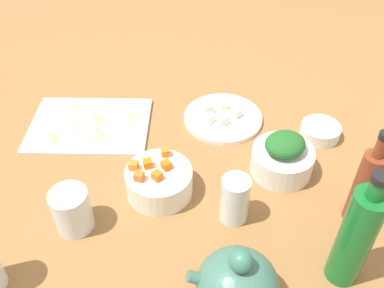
% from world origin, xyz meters
% --- Properties ---
extents(tabletop, '(1.90, 1.90, 0.03)m').
position_xyz_m(tabletop, '(0.00, 0.00, 0.01)').
color(tabletop, '#986839').
rests_on(tabletop, ground).
extents(cutting_board, '(0.30, 0.23, 0.01)m').
position_xyz_m(cutting_board, '(0.27, -0.11, 0.03)').
color(cutting_board, silver).
rests_on(cutting_board, tabletop).
extents(plate_tofu, '(0.20, 0.20, 0.01)m').
position_xyz_m(plate_tofu, '(-0.08, -0.15, 0.04)').
color(plate_tofu, white).
rests_on(plate_tofu, tabletop).
extents(bowl_greens, '(0.14, 0.14, 0.06)m').
position_xyz_m(bowl_greens, '(-0.20, 0.03, 0.06)').
color(bowl_greens, white).
rests_on(bowl_greens, tabletop).
extents(bowl_carrots, '(0.14, 0.14, 0.06)m').
position_xyz_m(bowl_carrots, '(0.07, 0.10, 0.06)').
color(bowl_carrots, white).
rests_on(bowl_carrots, tabletop).
extents(bowl_small_side, '(0.10, 0.10, 0.03)m').
position_xyz_m(bowl_small_side, '(-0.31, -0.10, 0.05)').
color(bowl_small_side, white).
rests_on(bowl_small_side, tabletop).
extents(teapot, '(0.15, 0.13, 0.15)m').
position_xyz_m(teapot, '(-0.09, 0.35, 0.09)').
color(teapot, '#437362').
rests_on(teapot, tabletop).
extents(bottle_0, '(0.04, 0.04, 0.23)m').
position_xyz_m(bottle_0, '(-0.34, 0.16, 0.12)').
color(bottle_0, brown).
rests_on(bottle_0, tabletop).
extents(bottle_1, '(0.06, 0.06, 0.26)m').
position_xyz_m(bottle_1, '(-0.28, 0.29, 0.14)').
color(bottle_1, '#176E2B').
rests_on(bottle_1, tabletop).
extents(drinking_glass_0, '(0.08, 0.08, 0.09)m').
position_xyz_m(drinking_glass_0, '(0.23, 0.20, 0.08)').
color(drinking_glass_0, white).
rests_on(drinking_glass_0, tabletop).
extents(drinking_glass_1, '(0.06, 0.06, 0.11)m').
position_xyz_m(drinking_glass_1, '(-0.09, 0.16, 0.08)').
color(drinking_glass_1, white).
rests_on(drinking_glass_1, tabletop).
extents(carrot_cube_0, '(0.03, 0.03, 0.02)m').
position_xyz_m(carrot_cube_0, '(0.07, 0.12, 0.10)').
color(carrot_cube_0, orange).
rests_on(carrot_cube_0, bowl_carrots).
extents(carrot_cube_1, '(0.02, 0.02, 0.02)m').
position_xyz_m(carrot_cube_1, '(0.12, 0.09, 0.10)').
color(carrot_cube_1, orange).
rests_on(carrot_cube_1, bowl_carrots).
extents(carrot_cube_2, '(0.03, 0.03, 0.02)m').
position_xyz_m(carrot_cube_2, '(0.05, 0.09, 0.10)').
color(carrot_cube_2, orange).
rests_on(carrot_cube_2, bowl_carrots).
extents(carrot_cube_3, '(0.02, 0.02, 0.02)m').
position_xyz_m(carrot_cube_3, '(0.06, 0.05, 0.10)').
color(carrot_cube_3, orange).
rests_on(carrot_cube_3, bowl_carrots).
extents(carrot_cube_4, '(0.02, 0.02, 0.02)m').
position_xyz_m(carrot_cube_4, '(0.10, 0.12, 0.10)').
color(carrot_cube_4, orange).
rests_on(carrot_cube_4, bowl_carrots).
extents(carrot_cube_5, '(0.02, 0.02, 0.02)m').
position_xyz_m(carrot_cube_5, '(0.09, 0.09, 0.10)').
color(carrot_cube_5, orange).
rests_on(carrot_cube_5, bowl_carrots).
extents(chopped_greens_mound, '(0.12, 0.12, 0.04)m').
position_xyz_m(chopped_greens_mound, '(-0.20, 0.03, 0.11)').
color(chopped_greens_mound, '#246326').
rests_on(chopped_greens_mound, bowl_greens).
extents(tofu_cube_0, '(0.03, 0.03, 0.02)m').
position_xyz_m(tofu_cube_0, '(-0.07, -0.12, 0.05)').
color(tofu_cube_0, white).
rests_on(tofu_cube_0, plate_tofu).
extents(tofu_cube_1, '(0.03, 0.03, 0.02)m').
position_xyz_m(tofu_cube_1, '(-0.04, -0.17, 0.05)').
color(tofu_cube_1, '#EBF2CE').
rests_on(tofu_cube_1, plate_tofu).
extents(tofu_cube_2, '(0.03, 0.03, 0.02)m').
position_xyz_m(tofu_cube_2, '(-0.08, -0.18, 0.05)').
color(tofu_cube_2, white).
rests_on(tofu_cube_2, plate_tofu).
extents(tofu_cube_3, '(0.03, 0.03, 0.02)m').
position_xyz_m(tofu_cube_3, '(-0.11, -0.15, 0.05)').
color(tofu_cube_3, white).
rests_on(tofu_cube_3, plate_tofu).
extents(tofu_cube_4, '(0.03, 0.03, 0.02)m').
position_xyz_m(tofu_cube_4, '(-0.04, -0.13, 0.05)').
color(tofu_cube_4, '#FBE4CE').
rests_on(tofu_cube_4, plate_tofu).
extents(dumpling_0, '(0.05, 0.05, 0.03)m').
position_xyz_m(dumpling_0, '(0.24, -0.06, 0.05)').
color(dumpling_0, beige).
rests_on(dumpling_0, cutting_board).
extents(dumpling_1, '(0.05, 0.05, 0.03)m').
position_xyz_m(dumpling_1, '(0.25, -0.12, 0.05)').
color(dumpling_1, beige).
rests_on(dumpling_1, cutting_board).
extents(dumpling_2, '(0.06, 0.07, 0.03)m').
position_xyz_m(dumpling_2, '(0.35, -0.05, 0.06)').
color(dumpling_2, beige).
rests_on(dumpling_2, cutting_board).
extents(dumpling_3, '(0.06, 0.05, 0.02)m').
position_xyz_m(dumpling_3, '(0.30, -0.09, 0.05)').
color(dumpling_3, beige).
rests_on(dumpling_3, cutting_board).
extents(dumpling_4, '(0.07, 0.07, 0.03)m').
position_xyz_m(dumpling_4, '(0.33, -0.17, 0.05)').
color(dumpling_4, beige).
rests_on(dumpling_4, cutting_board).
extents(dumpling_5, '(0.07, 0.07, 0.03)m').
position_xyz_m(dumpling_5, '(0.17, -0.14, 0.05)').
color(dumpling_5, beige).
rests_on(dumpling_5, cutting_board).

